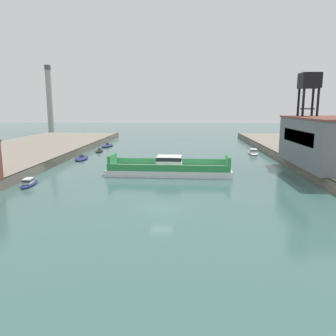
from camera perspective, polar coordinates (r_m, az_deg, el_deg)
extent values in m
plane|color=#3D6660|center=(38.60, -1.09, -6.97)|extent=(400.00, 400.00, 0.00)
cube|color=#423D38|center=(63.01, -20.84, -0.06)|extent=(0.30, 140.00, 1.62)
cube|color=#423D38|center=(61.17, 21.99, -0.43)|extent=(0.30, 140.00, 1.62)
cube|color=silver|center=(57.84, 0.23, -0.51)|extent=(21.18, 7.73, 1.10)
cube|color=#2D8947|center=(61.04, 0.48, 1.11)|extent=(20.11, 0.81, 1.10)
cube|color=#2D8947|center=(54.26, -0.06, -0.07)|extent=(20.11, 0.81, 1.10)
cube|color=silver|center=(57.57, 0.23, 1.03)|extent=(4.32, 4.00, 2.05)
cube|color=black|center=(57.46, 0.23, 1.69)|extent=(4.36, 4.04, 0.60)
cube|color=#2D8947|center=(57.65, 10.17, 0.95)|extent=(0.67, 4.93, 2.20)
cube|color=#2D8947|center=(59.17, -9.45, 1.21)|extent=(0.67, 4.93, 2.20)
ellipsoid|color=navy|center=(99.39, -10.24, 3.78)|extent=(3.23, 7.91, 0.57)
cube|color=#4C4C51|center=(99.33, -10.25, 4.08)|extent=(0.90, 0.49, 0.50)
ellipsoid|color=black|center=(88.32, -11.59, 2.87)|extent=(2.11, 5.36, 0.43)
cube|color=#4C4C51|center=(88.26, -11.60, 3.17)|extent=(0.63, 0.44, 0.50)
ellipsoid|color=navy|center=(76.84, -14.45, 1.65)|extent=(3.37, 7.69, 0.48)
cube|color=#4C4C51|center=(76.77, -14.46, 2.02)|extent=(0.93, 0.50, 0.50)
ellipsoid|color=navy|center=(53.93, -22.48, -2.53)|extent=(2.10, 5.68, 0.37)
cube|color=silver|center=(53.43, -22.67, -2.04)|extent=(1.28, 2.04, 0.77)
cube|color=black|center=(53.41, -22.67, -1.93)|extent=(1.32, 2.10, 0.23)
ellipsoid|color=white|center=(85.60, 14.25, 2.52)|extent=(3.28, 8.36, 0.42)
cube|color=silver|center=(84.91, 14.30, 2.88)|extent=(1.97, 3.02, 0.84)
cube|color=black|center=(84.90, 14.31, 2.95)|extent=(2.02, 3.11, 0.25)
cube|color=slate|center=(63.12, 26.36, 3.89)|extent=(12.28, 21.22, 7.83)
cube|color=brown|center=(62.87, 26.66, 7.57)|extent=(12.52, 21.65, 0.30)
cube|color=black|center=(60.86, 21.14, 4.96)|extent=(0.08, 14.86, 2.19)
cylinder|color=black|center=(68.76, 21.06, 6.96)|extent=(0.44, 0.44, 13.15)
cylinder|color=black|center=(69.61, 23.09, 6.85)|extent=(0.44, 0.44, 13.15)
cylinder|color=black|center=(66.31, 21.75, 6.81)|extent=(0.44, 0.44, 13.15)
cylinder|color=black|center=(67.19, 23.85, 6.70)|extent=(0.44, 0.44, 13.15)
cube|color=black|center=(68.08, 22.32, 5.18)|extent=(2.59, 0.20, 0.20)
cube|color=black|center=(68.08, 22.32, 5.18)|extent=(0.20, 2.59, 0.20)
cube|color=black|center=(67.87, 22.61, 9.27)|extent=(2.59, 0.20, 0.20)
cube|color=black|center=(67.87, 22.61, 9.27)|extent=(0.20, 2.59, 0.20)
cube|color=black|center=(68.02, 22.92, 13.52)|extent=(3.36, 3.36, 2.75)
cylinder|color=#9E998E|center=(158.24, -19.48, 10.93)|extent=(2.45, 2.45, 28.96)
cylinder|color=#4C4C4C|center=(159.06, -19.79, 15.78)|extent=(2.64, 2.64, 2.00)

